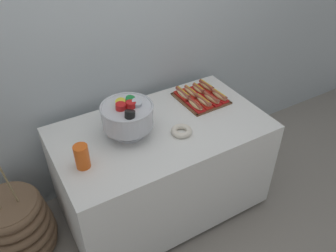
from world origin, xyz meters
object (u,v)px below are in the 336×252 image
hot_dog_1 (203,101)px  hot_dog_3 (219,96)px  floor_vase (15,226)px  serving_tray (201,99)px  donut (181,131)px  cup_stack (82,157)px  hot_dog_2 (211,99)px  hot_dog_4 (183,94)px  hot_dog_0 (195,105)px  hot_dog_7 (206,86)px  hot_dog_6 (199,89)px  punch_bowl (127,115)px  hot_dog_5 (191,92)px  buffet_table (162,167)px

hot_dog_1 → hot_dog_3: 0.15m
floor_vase → serving_tray: bearing=-0.5°
donut → cup_stack: bearing=178.0°
hot_dog_3 → cup_stack: (-1.15, -0.18, 0.04)m
donut → hot_dog_3: bearing=23.7°
hot_dog_2 → cup_stack: size_ratio=1.17×
floor_vase → hot_dog_4: (1.42, 0.07, 0.61)m
hot_dog_0 → hot_dog_7: size_ratio=1.00×
hot_dog_6 → punch_bowl: 0.74m
floor_vase → hot_dog_7: bearing=2.5°
cup_stack → floor_vase: bearing=150.5°
hot_dog_5 → hot_dog_7: hot_dog_7 is taller
hot_dog_1 → hot_dog_4: bearing=115.7°
hot_dog_6 → donut: hot_dog_6 is taller
cup_stack → hot_dog_2: bearing=9.6°
hot_dog_1 → cup_stack: (-1.00, -0.18, 0.04)m
hot_dog_1 → hot_dog_5: size_ratio=0.95×
hot_dog_4 → donut: size_ratio=1.26×
serving_tray → cup_stack: 1.08m
serving_tray → hot_dog_4: 0.14m
donut → floor_vase: bearing=165.6°
buffet_table → hot_dog_7: hot_dog_7 is taller
floor_vase → punch_bowl: (0.86, -0.13, 0.73)m
hot_dog_0 → donut: 0.32m
punch_bowl → cup_stack: 0.41m
hot_dog_1 → hot_dog_5: hot_dog_1 is taller
hot_dog_5 → hot_dog_7: (0.15, 0.00, 0.00)m
hot_dog_2 → punch_bowl: 0.72m
serving_tray → hot_dog_1: hot_dog_1 is taller
hot_dog_5 → punch_bowl: 0.67m
hot_dog_0 → hot_dog_6: bearing=48.9°
hot_dog_7 → donut: hot_dog_7 is taller
buffet_table → hot_dog_4: 0.58m
floor_vase → hot_dog_2: bearing=-3.5°
buffet_table → punch_bowl: 0.58m
donut → hot_dog_6: bearing=43.3°
floor_vase → hot_dog_2: floor_vase is taller
buffet_table → hot_dog_6: hot_dog_6 is taller
hot_dog_2 → cup_stack: 1.10m
hot_dog_2 → hot_dog_4: (-0.15, 0.16, 0.00)m
serving_tray → hot_dog_5: (-0.04, 0.08, 0.03)m
hot_dog_0 → hot_dog_7: (0.22, 0.17, 0.00)m
buffet_table → hot_dog_4: (0.33, 0.24, 0.42)m
hot_dog_6 → floor_vase: bearing=-177.5°
floor_vase → hot_dog_4: floor_vase is taller
hot_dog_0 → hot_dog_4: hot_dog_4 is taller
hot_dog_7 → hot_dog_3: bearing=-88.8°
floor_vase → hot_dog_7: (1.64, 0.07, 0.61)m
hot_dog_6 → punch_bowl: size_ratio=0.45×
hot_dog_2 → buffet_table: bearing=-170.6°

